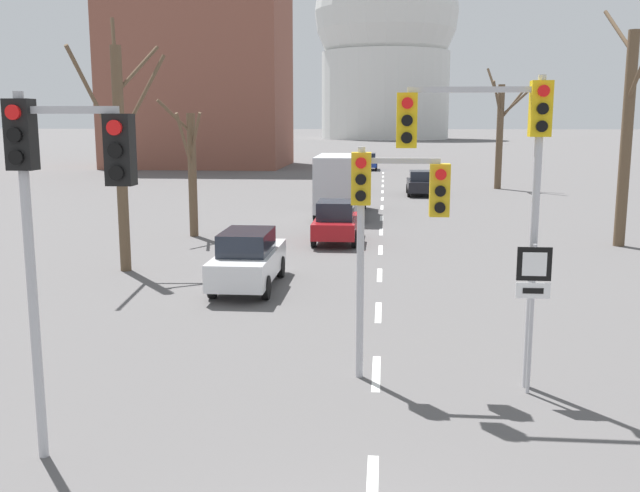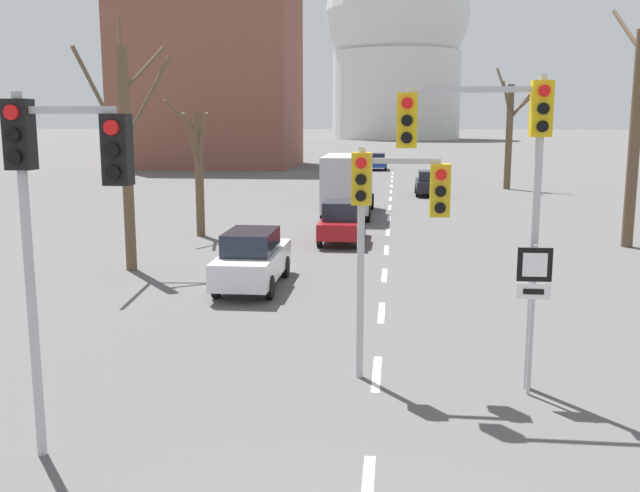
{
  "view_description": "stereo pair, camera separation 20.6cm",
  "coord_description": "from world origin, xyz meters",
  "px_view_note": "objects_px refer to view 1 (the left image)",
  "views": [
    {
      "loc": [
        0.09,
        -6.12,
        4.88
      ],
      "look_at": [
        -1.06,
        6.66,
        2.61
      ],
      "focal_mm": 40.0,
      "sensor_mm": 36.0,
      "label": 1
    },
    {
      "loc": [
        0.3,
        -6.1,
        4.88
      ],
      "look_at": [
        -1.06,
        6.66,
        2.61
      ],
      "focal_mm": 40.0,
      "sensor_mm": 36.0,
      "label": 2
    }
  ],
  "objects_px": {
    "sedan_far_left": "(341,180)",
    "traffic_signal_centre_tall": "(389,206)",
    "sedan_far_right": "(421,183)",
    "traffic_signal_near_left": "(57,187)",
    "sedan_near_right": "(367,161)",
    "sedan_near_left": "(336,221)",
    "route_sign_post": "(533,292)",
    "sedan_mid_centre": "(248,259)",
    "delivery_truck": "(341,183)",
    "traffic_signal_near_right": "(493,153)"
  },
  "relations": [
    {
      "from": "traffic_signal_centre_tall",
      "to": "delivery_truck",
      "type": "bearing_deg",
      "value": 95.57
    },
    {
      "from": "sedan_near_left",
      "to": "sedan_far_left",
      "type": "relative_size",
      "value": 1.03
    },
    {
      "from": "traffic_signal_centre_tall",
      "to": "sedan_near_left",
      "type": "distance_m",
      "value": 15.67
    },
    {
      "from": "route_sign_post",
      "to": "delivery_truck",
      "type": "bearing_deg",
      "value": 101.37
    },
    {
      "from": "sedan_far_right",
      "to": "delivery_truck",
      "type": "bearing_deg",
      "value": -113.4
    },
    {
      "from": "sedan_near_right",
      "to": "sedan_far_left",
      "type": "bearing_deg",
      "value": -93.58
    },
    {
      "from": "sedan_near_right",
      "to": "sedan_near_left",
      "type": "bearing_deg",
      "value": -90.32
    },
    {
      "from": "traffic_signal_centre_tall",
      "to": "delivery_truck",
      "type": "height_order",
      "value": "traffic_signal_centre_tall"
    },
    {
      "from": "sedan_far_left",
      "to": "delivery_truck",
      "type": "distance_m",
      "value": 13.16
    },
    {
      "from": "sedan_mid_centre",
      "to": "sedan_far_left",
      "type": "distance_m",
      "value": 29.51
    },
    {
      "from": "route_sign_post",
      "to": "sedan_near_right",
      "type": "xyz_separation_m",
      "value": [
        -4.32,
        58.8,
        -1.03
      ]
    },
    {
      "from": "sedan_mid_centre",
      "to": "sedan_far_left",
      "type": "relative_size",
      "value": 1.13
    },
    {
      "from": "sedan_near_left",
      "to": "delivery_truck",
      "type": "bearing_deg",
      "value": 92.02
    },
    {
      "from": "route_sign_post",
      "to": "sedan_far_left",
      "type": "bearing_deg",
      "value": 98.67
    },
    {
      "from": "traffic_signal_near_left",
      "to": "sedan_far_left",
      "type": "xyz_separation_m",
      "value": [
        1.44,
        40.39,
        -3.24
      ]
    },
    {
      "from": "sedan_near_left",
      "to": "traffic_signal_near_right",
      "type": "bearing_deg",
      "value": -76.24
    },
    {
      "from": "traffic_signal_near_right",
      "to": "sedan_far_left",
      "type": "xyz_separation_m",
      "value": [
        -4.93,
        36.92,
        -3.56
      ]
    },
    {
      "from": "traffic_signal_near_left",
      "to": "traffic_signal_centre_tall",
      "type": "bearing_deg",
      "value": 39.23
    },
    {
      "from": "traffic_signal_near_left",
      "to": "sedan_far_left",
      "type": "bearing_deg",
      "value": 87.96
    },
    {
      "from": "route_sign_post",
      "to": "sedan_mid_centre",
      "type": "xyz_separation_m",
      "value": [
        -6.6,
        7.73,
        -1.01
      ]
    },
    {
      "from": "sedan_mid_centre",
      "to": "delivery_truck",
      "type": "distance_m",
      "value": 16.52
    },
    {
      "from": "delivery_truck",
      "to": "traffic_signal_near_right",
      "type": "bearing_deg",
      "value": -80.21
    },
    {
      "from": "traffic_signal_near_left",
      "to": "sedan_near_right",
      "type": "height_order",
      "value": "traffic_signal_near_left"
    },
    {
      "from": "traffic_signal_near_left",
      "to": "sedan_far_right",
      "type": "xyz_separation_m",
      "value": [
        6.89,
        37.99,
        -3.18
      ]
    },
    {
      "from": "sedan_far_left",
      "to": "sedan_far_right",
      "type": "distance_m",
      "value": 5.96
    },
    {
      "from": "traffic_signal_near_left",
      "to": "sedan_near_right",
      "type": "xyz_separation_m",
      "value": [
        2.79,
        61.96,
        -3.14
      ]
    },
    {
      "from": "sedan_near_left",
      "to": "sedan_mid_centre",
      "type": "xyz_separation_m",
      "value": [
        -2.03,
        -8.18,
        0.01
      ]
    },
    {
      "from": "sedan_mid_centre",
      "to": "sedan_near_left",
      "type": "bearing_deg",
      "value": 76.03
    },
    {
      "from": "traffic_signal_near_left",
      "to": "sedan_near_left",
      "type": "bearing_deg",
      "value": 82.38
    },
    {
      "from": "sedan_near_left",
      "to": "sedan_near_right",
      "type": "height_order",
      "value": "sedan_near_left"
    },
    {
      "from": "route_sign_post",
      "to": "traffic_signal_centre_tall",
      "type": "bearing_deg",
      "value": 167.52
    },
    {
      "from": "sedan_near_right",
      "to": "delivery_truck",
      "type": "relative_size",
      "value": 0.58
    },
    {
      "from": "traffic_signal_near_right",
      "to": "traffic_signal_near_left",
      "type": "relative_size",
      "value": 1.07
    },
    {
      "from": "delivery_truck",
      "to": "sedan_near_left",
      "type": "bearing_deg",
      "value": -87.98
    },
    {
      "from": "sedan_far_right",
      "to": "traffic_signal_near_left",
      "type": "bearing_deg",
      "value": -100.28
    },
    {
      "from": "sedan_far_left",
      "to": "sedan_mid_centre",
      "type": "bearing_deg",
      "value": -91.79
    },
    {
      "from": "sedan_near_right",
      "to": "sedan_mid_centre",
      "type": "relative_size",
      "value": 0.91
    },
    {
      "from": "sedan_near_left",
      "to": "sedan_mid_centre",
      "type": "relative_size",
      "value": 0.91
    },
    {
      "from": "traffic_signal_near_right",
      "to": "delivery_truck",
      "type": "bearing_deg",
      "value": 99.79
    },
    {
      "from": "traffic_signal_near_right",
      "to": "sedan_near_left",
      "type": "relative_size",
      "value": 1.35
    },
    {
      "from": "sedan_far_left",
      "to": "traffic_signal_centre_tall",
      "type": "bearing_deg",
      "value": -85.14
    },
    {
      "from": "traffic_signal_near_right",
      "to": "sedan_far_left",
      "type": "bearing_deg",
      "value": 97.61
    },
    {
      "from": "traffic_signal_near_right",
      "to": "sedan_near_left",
      "type": "xyz_separation_m",
      "value": [
        -3.82,
        15.59,
        -3.46
      ]
    },
    {
      "from": "traffic_signal_centre_tall",
      "to": "route_sign_post",
      "type": "height_order",
      "value": "traffic_signal_centre_tall"
    },
    {
      "from": "route_sign_post",
      "to": "sedan_near_right",
      "type": "height_order",
      "value": "route_sign_post"
    },
    {
      "from": "sedan_near_right",
      "to": "delivery_truck",
      "type": "height_order",
      "value": "delivery_truck"
    },
    {
      "from": "traffic_signal_centre_tall",
      "to": "traffic_signal_near_left",
      "type": "relative_size",
      "value": 0.84
    },
    {
      "from": "route_sign_post",
      "to": "sedan_near_right",
      "type": "distance_m",
      "value": 58.97
    },
    {
      "from": "delivery_truck",
      "to": "sedan_far_right",
      "type": "bearing_deg",
      "value": 66.6
    },
    {
      "from": "sedan_far_left",
      "to": "delivery_truck",
      "type": "height_order",
      "value": "delivery_truck"
    }
  ]
}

